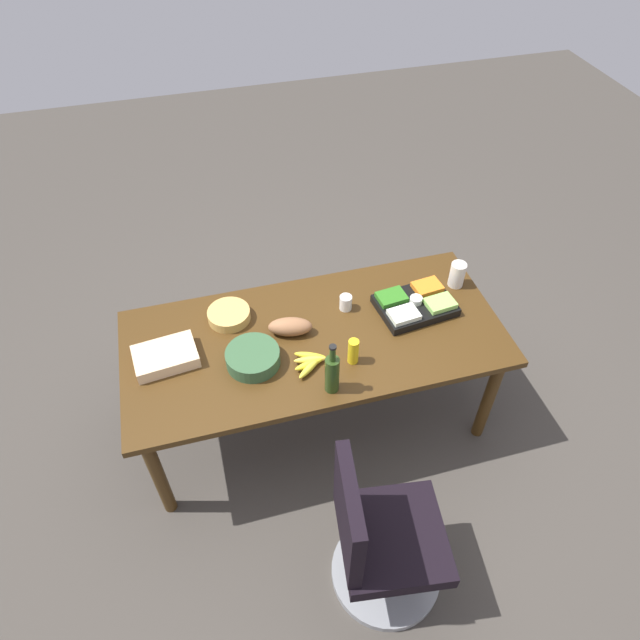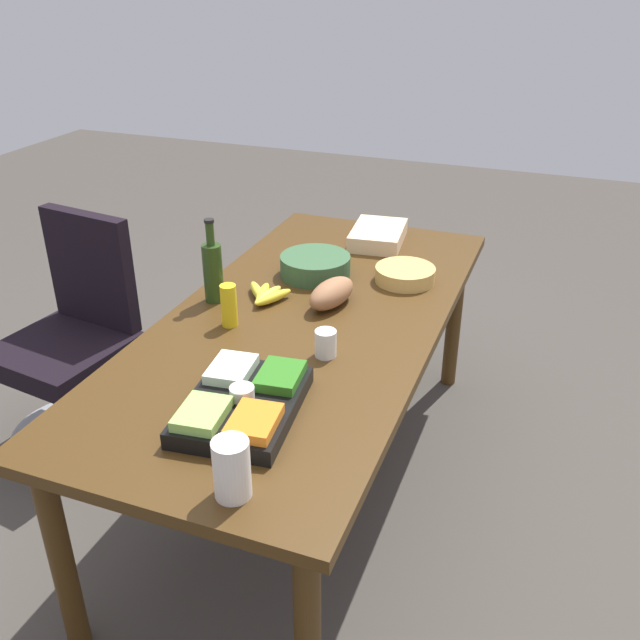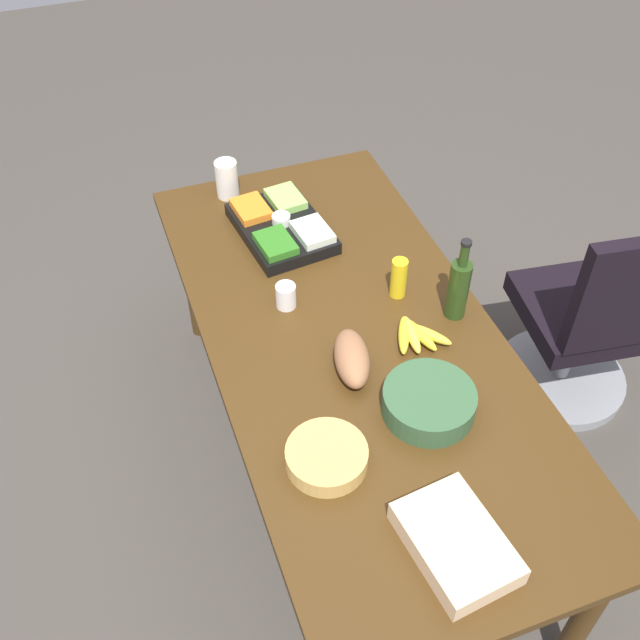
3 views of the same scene
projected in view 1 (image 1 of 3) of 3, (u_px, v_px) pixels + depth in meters
name	position (u px, v px, depth m)	size (l,w,h in m)	color
ground_plane	(315.00, 415.00, 3.61)	(10.00, 10.00, 0.00)	#443F38
conference_table	(315.00, 345.00, 3.12)	(2.07, 0.95, 0.75)	#442C11
office_chair	(380.00, 544.00, 2.64)	(0.56, 0.56, 0.98)	gray
paper_cup	(346.00, 303.00, 3.18)	(0.07, 0.07, 0.09)	white
sheet_cake	(166.00, 356.00, 2.92)	(0.32, 0.22, 0.07)	beige
chip_bowl	(229.00, 315.00, 3.14)	(0.24, 0.24, 0.06)	tan
wine_bottle	(332.00, 373.00, 2.73)	(0.08, 0.08, 0.32)	#253C15
salad_bowl	(253.00, 358.00, 2.90)	(0.28, 0.28, 0.08)	#345A37
veggie_tray	(415.00, 304.00, 3.19)	(0.45, 0.35, 0.09)	black
mustard_bottle	(353.00, 351.00, 2.89)	(0.06, 0.06, 0.15)	yellow
banana_bunch	(310.00, 362.00, 2.91)	(0.19, 0.20, 0.04)	yellow
bread_loaf	(290.00, 327.00, 3.05)	(0.24, 0.11, 0.10)	#986441
mayo_jar	(457.00, 275.00, 3.30)	(0.09, 0.09, 0.16)	white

